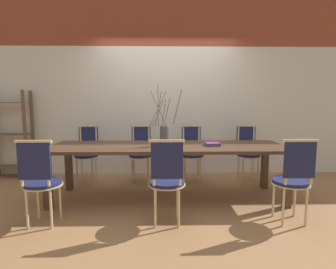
# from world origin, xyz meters

# --- Properties ---
(ground_plane) EXTENTS (16.00, 16.00, 0.00)m
(ground_plane) POSITION_xyz_m (0.00, 0.00, 0.00)
(ground_plane) COLOR #9E7047
(wall_rear) EXTENTS (12.00, 0.06, 3.20)m
(wall_rear) POSITION_xyz_m (0.00, 1.34, 1.60)
(wall_rear) COLOR silver
(wall_rear) RESTS_ON ground_plane
(dining_table) EXTENTS (3.21, 0.96, 0.74)m
(dining_table) POSITION_xyz_m (0.00, 0.00, 0.66)
(dining_table) COLOR #4C3321
(dining_table) RESTS_ON ground_plane
(chair_near_leftend) EXTENTS (0.41, 0.41, 0.95)m
(chair_near_leftend) POSITION_xyz_m (-1.37, -0.82, 0.51)
(chair_near_leftend) COLOR #1E234C
(chair_near_leftend) RESTS_ON ground_plane
(chair_near_left) EXTENTS (0.41, 0.41, 0.95)m
(chair_near_left) POSITION_xyz_m (-0.03, -0.82, 0.51)
(chair_near_left) COLOR #1E234C
(chair_near_left) RESTS_ON ground_plane
(chair_near_center) EXTENTS (0.41, 0.41, 0.95)m
(chair_near_center) POSITION_xyz_m (1.33, -0.82, 0.51)
(chair_near_center) COLOR #1E234C
(chair_near_center) RESTS_ON ground_plane
(chair_far_leftend) EXTENTS (0.41, 0.41, 0.95)m
(chair_far_leftend) POSITION_xyz_m (-1.35, 0.82, 0.51)
(chair_far_leftend) COLOR #1E234C
(chair_far_leftend) RESTS_ON ground_plane
(chair_far_left) EXTENTS (0.41, 0.41, 0.95)m
(chair_far_left) POSITION_xyz_m (-0.44, 0.82, 0.51)
(chair_far_left) COLOR #1E234C
(chair_far_left) RESTS_ON ground_plane
(chair_far_center) EXTENTS (0.41, 0.41, 0.95)m
(chair_far_center) POSITION_xyz_m (0.42, 0.82, 0.51)
(chair_far_center) COLOR #1E234C
(chair_far_center) RESTS_ON ground_plane
(chair_far_right) EXTENTS (0.41, 0.41, 0.95)m
(chair_far_right) POSITION_xyz_m (1.37, 0.82, 0.51)
(chair_far_right) COLOR #1E234C
(chair_far_right) RESTS_ON ground_plane
(vase_centerpiece) EXTENTS (0.42, 0.41, 0.83)m
(vase_centerpiece) POSITION_xyz_m (-0.05, -0.07, 0.90)
(vase_centerpiece) COLOR #4C5156
(vase_centerpiece) RESTS_ON dining_table
(book_stack) EXTENTS (0.21, 0.20, 0.04)m
(book_stack) POSITION_xyz_m (0.60, -0.04, 0.76)
(book_stack) COLOR #1E6B4C
(book_stack) RESTS_ON dining_table
(shelving_rack) EXTENTS (0.71, 0.31, 1.55)m
(shelving_rack) POSITION_xyz_m (-2.78, 1.12, 0.77)
(shelving_rack) COLOR brown
(shelving_rack) RESTS_ON ground_plane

